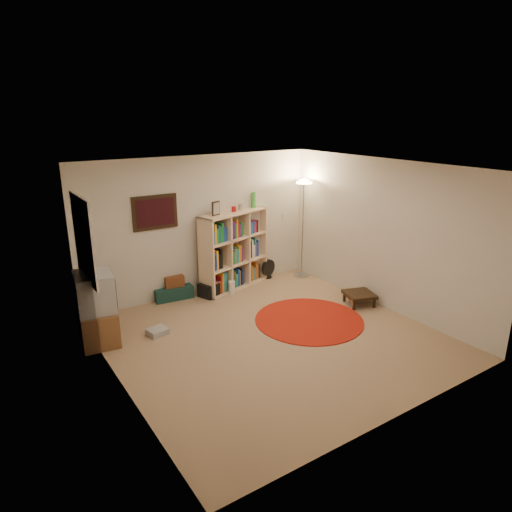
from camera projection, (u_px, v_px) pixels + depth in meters
The scene contains 12 objects.
room at pixel (268, 257), 6.40m from camera, with size 4.54×4.54×2.54m.
bookshelf at pixel (233, 251), 8.53m from camera, with size 1.52×0.81×1.75m.
floor_lamp at pixel (304, 197), 8.81m from camera, with size 0.41×0.41×1.97m.
floor_fan at pixel (268, 269), 9.15m from camera, with size 0.34×0.22×0.39m.
tv_stand at pixel (97, 309), 6.52m from camera, with size 0.58×0.78×1.05m.
dvd_box at pixel (158, 332), 6.86m from camera, with size 0.33×0.29×0.10m.
suitcase at pixel (172, 291), 8.22m from camera, with size 0.73×0.51×0.22m.
wicker_basket at pixel (174, 281), 8.16m from camera, with size 0.37×0.28×0.20m.
duffel_bag at pixel (210, 289), 8.28m from camera, with size 0.45×0.41×0.25m.
paper_towel at pixel (232, 287), 8.37m from camera, with size 0.12×0.12×0.25m.
red_rug at pixel (309, 320), 7.33m from camera, with size 1.74×1.74×0.02m.
side_table at pixel (359, 295), 7.89m from camera, with size 0.60×0.60×0.22m.
Camera 1 is at (-3.55, -4.95, 3.21)m, focal length 32.00 mm.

